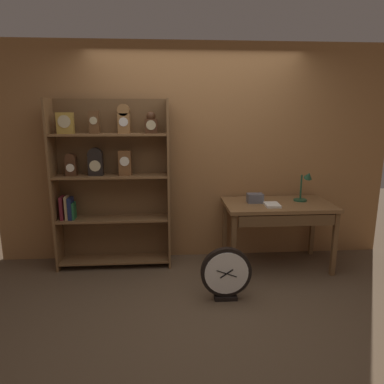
# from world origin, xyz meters

# --- Properties ---
(ground_plane) EXTENTS (10.00, 10.00, 0.00)m
(ground_plane) POSITION_xyz_m (0.00, 0.00, 0.00)
(ground_plane) COLOR brown
(back_wood_panel) EXTENTS (4.80, 0.05, 2.60)m
(back_wood_panel) POSITION_xyz_m (0.00, 1.32, 1.30)
(back_wood_panel) COLOR #9E6B3D
(back_wood_panel) RESTS_ON ground
(bookshelf) EXTENTS (1.32, 0.31, 1.95)m
(bookshelf) POSITION_xyz_m (-1.00, 1.07, 1.03)
(bookshelf) COLOR brown
(bookshelf) RESTS_ON ground
(workbench) EXTENTS (1.23, 0.71, 0.77)m
(workbench) POSITION_xyz_m (0.93, 0.88, 0.69)
(workbench) COLOR brown
(workbench) RESTS_ON ground
(desk_lamp) EXTENTS (0.19, 0.19, 0.37)m
(desk_lamp) POSITION_xyz_m (1.26, 0.95, 0.96)
(desk_lamp) COLOR #1E472D
(desk_lamp) RESTS_ON workbench
(toolbox_small) EXTENTS (0.18, 0.12, 0.11)m
(toolbox_small) POSITION_xyz_m (0.67, 0.94, 0.83)
(toolbox_small) COLOR #595960
(toolbox_small) RESTS_ON workbench
(open_repair_manual) EXTENTS (0.17, 0.23, 0.02)m
(open_repair_manual) POSITION_xyz_m (0.83, 0.78, 0.79)
(open_repair_manual) COLOR silver
(open_repair_manual) RESTS_ON workbench
(round_clock_large) EXTENTS (0.50, 0.11, 0.54)m
(round_clock_large) POSITION_xyz_m (0.21, 0.16, 0.27)
(round_clock_large) COLOR black
(round_clock_large) RESTS_ON ground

